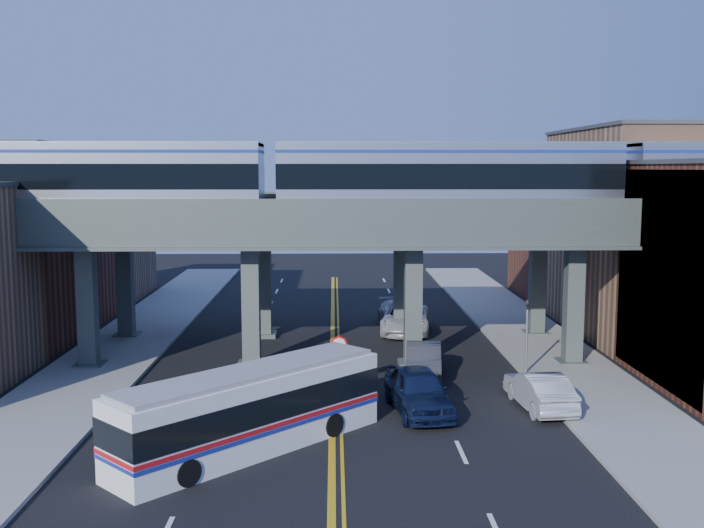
{
  "coord_description": "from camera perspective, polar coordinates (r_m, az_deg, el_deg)",
  "views": [
    {
      "loc": [
        0.08,
        -30.13,
        9.81
      ],
      "look_at": [
        0.98,
        8.14,
        5.12
      ],
      "focal_mm": 40.0,
      "sensor_mm": 36.0,
      "label": 1
    }
  ],
  "objects": [
    {
      "name": "ground",
      "position": [
        31.69,
        -1.45,
        -11.05
      ],
      "size": [
        120.0,
        120.0,
        0.0
      ],
      "primitive_type": "plane",
      "color": "black",
      "rests_on": "ground"
    },
    {
      "name": "sidewalk_west",
      "position": [
        42.89,
        -17.08,
        -6.44
      ],
      "size": [
        5.0,
        70.0,
        0.16
      ],
      "primitive_type": "cube",
      "color": "gray",
      "rests_on": "ground"
    },
    {
      "name": "sidewalk_east",
      "position": [
        42.84,
        14.24,
        -6.36
      ],
      "size": [
        5.0,
        70.0,
        0.16
      ],
      "primitive_type": "cube",
      "color": "gray",
      "rests_on": "ground"
    },
    {
      "name": "building_west_b",
      "position": [
        49.92,
        -23.2,
        1.47
      ],
      "size": [
        8.0,
        14.0,
        11.0
      ],
      "primitive_type": "cube",
      "color": "brown",
      "rests_on": "ground"
    },
    {
      "name": "building_west_c",
      "position": [
        62.25,
        -18.71,
        1.26
      ],
      "size": [
        8.0,
        10.0,
        8.0
      ],
      "primitive_type": "cube",
      "color": "#9C7250",
      "rests_on": "ground"
    },
    {
      "name": "building_east_b",
      "position": [
        49.82,
        20.38,
        2.16
      ],
      "size": [
        8.0,
        14.0,
        12.0
      ],
      "primitive_type": "cube",
      "color": "#9C7250",
      "rests_on": "ground"
    },
    {
      "name": "building_east_c",
      "position": [
        62.16,
        15.91,
        1.82
      ],
      "size": [
        8.0,
        10.0,
        9.0
      ],
      "primitive_type": "cube",
      "color": "brown",
      "rests_on": "ground"
    },
    {
      "name": "mural_panel",
      "position": [
        37.41,
        21.43,
        -1.27
      ],
      "size": [
        0.1,
        9.5,
        9.5
      ],
      "primitive_type": "cube",
      "color": "teal",
      "rests_on": "ground"
    },
    {
      "name": "elevated_viaduct_near",
      "position": [
        38.28,
        -1.46,
        1.98
      ],
      "size": [
        52.0,
        3.6,
        7.4
      ],
      "color": "#46524E",
      "rests_on": "ground"
    },
    {
      "name": "elevated_viaduct_far",
      "position": [
        45.25,
        -1.44,
        2.75
      ],
      "size": [
        52.0,
        3.6,
        7.4
      ],
      "color": "#46524E",
      "rests_on": "ground"
    },
    {
      "name": "transit_train",
      "position": [
        38.53,
        6.9,
        6.33
      ],
      "size": [
        50.66,
        3.18,
        3.71
      ],
      "color": "black",
      "rests_on": "elevated_viaduct_near"
    },
    {
      "name": "stop_sign",
      "position": [
        34.09,
        -0.95,
        -6.67
      ],
      "size": [
        0.76,
        0.09,
        2.63
      ],
      "color": "slate",
      "rests_on": "ground"
    },
    {
      "name": "traffic_signal",
      "position": [
        38.01,
        12.6,
        -4.58
      ],
      "size": [
        0.15,
        0.18,
        4.1
      ],
      "color": "slate",
      "rests_on": "ground"
    },
    {
      "name": "transit_bus",
      "position": [
        27.98,
        -7.37,
        -10.56
      ],
      "size": [
        9.18,
        9.14,
        2.73
      ],
      "rotation": [
        0.0,
        0.0,
        0.78
      ],
      "color": "white",
      "rests_on": "ground"
    },
    {
      "name": "car_lane_a",
      "position": [
        32.11,
        4.88,
        -9.16
      ],
      "size": [
        2.81,
        5.49,
        1.79
      ],
      "primitive_type": "imported",
      "rotation": [
        0.0,
        0.0,
        0.14
      ],
      "color": "#0F1837",
      "rests_on": "ground"
    },
    {
      "name": "car_lane_b",
      "position": [
        37.4,
        5.22,
        -7.02
      ],
      "size": [
        2.17,
        4.87,
        1.55
      ],
      "primitive_type": "imported",
      "rotation": [
        0.0,
        0.0,
        -0.11
      ],
      "color": "#333335",
      "rests_on": "ground"
    },
    {
      "name": "car_lane_c",
      "position": [
        47.19,
        3.91,
        -3.98
      ],
      "size": [
        3.51,
        6.36,
        1.68
      ],
      "primitive_type": "imported",
      "rotation": [
        0.0,
        0.0,
        -0.12
      ],
      "color": "silver",
      "rests_on": "ground"
    },
    {
      "name": "car_lane_d",
      "position": [
        49.23,
        3.38,
        -3.64
      ],
      "size": [
        2.49,
        5.26,
        1.48
      ],
      "primitive_type": "imported",
      "rotation": [
        0.0,
        0.0,
        0.08
      ],
      "color": "#9B9B9F",
      "rests_on": "ground"
    },
    {
      "name": "car_parked_curb",
      "position": [
        33.38,
        13.48,
        -8.92
      ],
      "size": [
        2.08,
        4.85,
        1.55
      ],
      "primitive_type": "imported",
      "rotation": [
        0.0,
        0.0,
        3.24
      ],
      "color": "#B6B6BB",
      "rests_on": "ground"
    }
  ]
}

